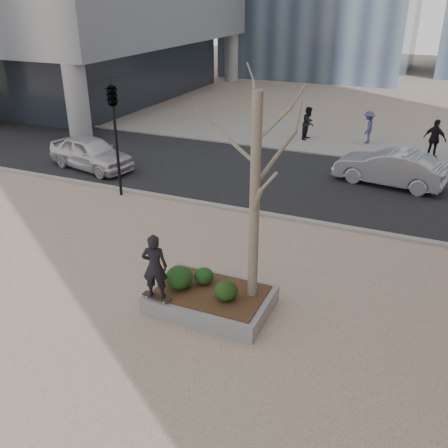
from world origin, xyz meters
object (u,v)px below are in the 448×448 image
at_px(planter, 211,300).
at_px(police_car, 91,153).
at_px(skateboarder, 155,267).
at_px(skateboard, 157,297).

relative_size(planter, police_car, 0.70).
bearing_deg(planter, skateboarder, -144.20).
distance_m(skateboard, skateboarder, 0.88).
height_order(planter, police_car, police_car).
xyz_separation_m(planter, skateboard, (-1.10, -0.79, 0.26)).
relative_size(skateboard, police_car, 0.18).
height_order(planter, skateboarder, skateboarder).
relative_size(planter, skateboard, 3.85).
xyz_separation_m(skateboard, skateboarder, (0.00, 0.00, 0.88)).
distance_m(planter, skateboard, 1.38).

